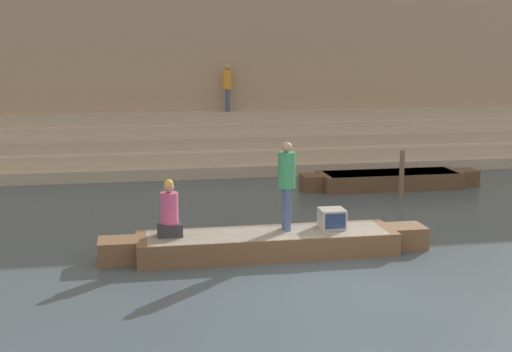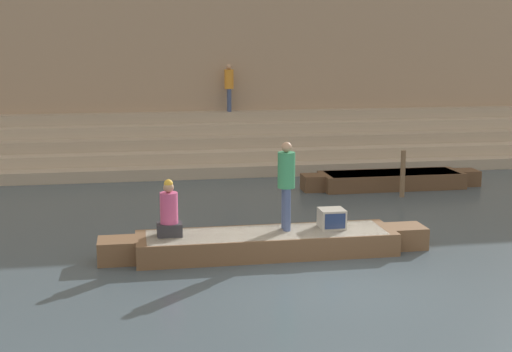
% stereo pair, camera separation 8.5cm
% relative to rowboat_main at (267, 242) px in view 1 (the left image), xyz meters
% --- Properties ---
extents(ground_plane, '(120.00, 120.00, 0.00)m').
position_rel_rowboat_main_xyz_m(ground_plane, '(0.92, -2.08, -0.24)').
color(ground_plane, '#3D4C56').
extents(ghat_steps, '(36.00, 3.45, 1.74)m').
position_rel_rowboat_main_xyz_m(ghat_steps, '(0.92, 10.03, 0.40)').
color(ghat_steps, tan).
rests_on(ghat_steps, ground).
extents(back_wall, '(34.20, 1.28, 8.27)m').
position_rel_rowboat_main_xyz_m(back_wall, '(0.92, 11.89, 3.87)').
color(back_wall, tan).
rests_on(back_wall, ground).
extents(rowboat_main, '(6.51, 1.37, 0.44)m').
position_rel_rowboat_main_xyz_m(rowboat_main, '(0.00, 0.00, 0.00)').
color(rowboat_main, brown).
rests_on(rowboat_main, ground).
extents(person_standing, '(0.34, 0.34, 1.76)m').
position_rel_rowboat_main_xyz_m(person_standing, '(0.42, 0.13, 1.23)').
color(person_standing, '#3D4C75').
rests_on(person_standing, rowboat_main).
extents(person_rowing, '(0.48, 0.38, 1.11)m').
position_rel_rowboat_main_xyz_m(person_rowing, '(-1.89, 0.08, 0.65)').
color(person_rowing, '#28282D').
rests_on(person_rowing, rowboat_main).
extents(tv_set, '(0.50, 0.49, 0.39)m').
position_rel_rowboat_main_xyz_m(tv_set, '(1.35, 0.11, 0.40)').
color(tv_set, '#9E998E').
rests_on(tv_set, rowboat_main).
extents(moored_boat_shore, '(5.20, 1.23, 0.45)m').
position_rel_rowboat_main_xyz_m(moored_boat_shore, '(4.72, 5.69, 0.00)').
color(moored_boat_shore, brown).
rests_on(moored_boat_shore, ground).
extents(mooring_post, '(0.13, 0.13, 1.26)m').
position_rel_rowboat_main_xyz_m(mooring_post, '(4.57, 4.48, 0.39)').
color(mooring_post, brown).
rests_on(mooring_post, ground).
extents(person_on_steps, '(0.31, 0.31, 1.61)m').
position_rel_rowboat_main_xyz_m(person_on_steps, '(0.78, 10.95, 2.43)').
color(person_on_steps, '#3D4C75').
rests_on(person_on_steps, ghat_steps).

